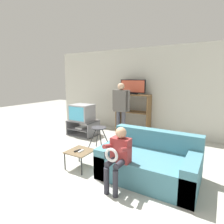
{
  "coord_description": "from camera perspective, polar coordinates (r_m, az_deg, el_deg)",
  "views": [
    {
      "loc": [
        2.17,
        -1.66,
        1.69
      ],
      "look_at": [
        -0.05,
        2.09,
        0.9
      ],
      "focal_mm": 30.0,
      "sensor_mm": 36.0,
      "label": 1
    }
  ],
  "objects": [
    {
      "name": "tv_stand",
      "position": [
        5.74,
        -8.82,
        -4.72
      ],
      "size": [
        0.84,
        0.6,
        0.44
      ],
      "color": "slate",
      "rests_on": "ground_plane"
    },
    {
      "name": "person_seated_child",
      "position": [
        2.9,
        1.94,
        -12.54
      ],
      "size": [
        0.33,
        0.43,
        0.96
      ],
      "color": "#2D2D38",
      "rests_on": "ground_plane"
    },
    {
      "name": "snack_table",
      "position": [
        3.67,
        -9.74,
        -12.12
      ],
      "size": [
        0.45,
        0.45,
        0.34
      ],
      "color": "brown",
      "rests_on": "ground_plane"
    },
    {
      "name": "remote_control_white",
      "position": [
        3.61,
        -9.47,
        -11.66
      ],
      "size": [
        0.04,
        0.15,
        0.02
      ],
      "primitive_type": "cube",
      "rotation": [
        0.0,
        0.0,
        0.06
      ],
      "color": "silver",
      "rests_on": "snack_table"
    },
    {
      "name": "media_shelf",
      "position": [
        5.84,
        6.41,
        -0.39
      ],
      "size": [
        1.05,
        0.37,
        1.21
      ],
      "color": "brown",
      "rests_on": "ground_plane"
    },
    {
      "name": "person_standing_adult",
      "position": [
        5.15,
        2.73,
        1.95
      ],
      "size": [
        0.53,
        0.2,
        1.56
      ],
      "color": "#4C4C56",
      "rests_on": "ground_plane"
    },
    {
      "name": "couch",
      "position": [
        3.38,
        11.4,
        -14.94
      ],
      "size": [
        1.59,
        0.99,
        0.76
      ],
      "color": "teal",
      "rests_on": "ground_plane"
    },
    {
      "name": "remote_control_black",
      "position": [
        3.64,
        -10.48,
        -11.5
      ],
      "size": [
        0.06,
        0.15,
        0.02
      ],
      "primitive_type": "cube",
      "rotation": [
        0.0,
        0.0,
        -0.19
      ],
      "color": "black",
      "rests_on": "snack_table"
    },
    {
      "name": "ground_plane",
      "position": [
        3.22,
        -19.99,
        -22.11
      ],
      "size": [
        18.0,
        18.0,
        0.0
      ],
      "primitive_type": "plane",
      "color": "#B7B7AD"
    },
    {
      "name": "television_main",
      "position": [
        5.65,
        -9.13,
        -0.14
      ],
      "size": [
        0.62,
        0.53,
        0.48
      ],
      "color": "#9E9EA3",
      "rests_on": "tv_stand"
    },
    {
      "name": "television_flat",
      "position": [
        5.73,
        6.34,
        7.48
      ],
      "size": [
        0.81,
        0.2,
        0.44
      ],
      "color": "black",
      "rests_on": "media_shelf"
    },
    {
      "name": "wall_back",
      "position": [
        5.92,
        9.12,
        6.36
      ],
      "size": [
        6.4,
        0.06,
        2.6
      ],
      "color": "beige",
      "rests_on": "ground_plane"
    },
    {
      "name": "folding_stool",
      "position": [
        4.4,
        -4.0,
        -5.95
      ],
      "size": [
        0.46,
        0.39,
        0.57
      ],
      "color": "black",
      "rests_on": "ground_plane"
    }
  ]
}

